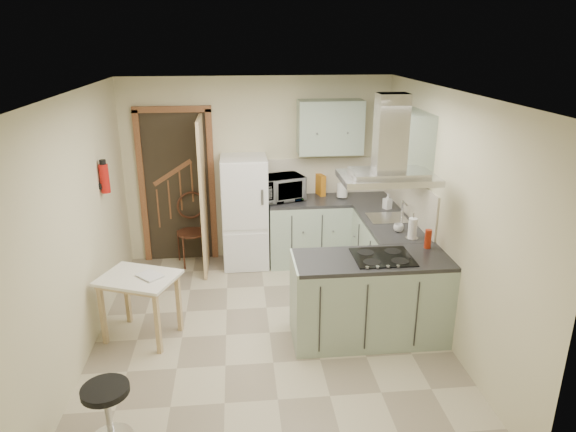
{
  "coord_description": "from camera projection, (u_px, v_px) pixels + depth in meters",
  "views": [
    {
      "loc": [
        -0.28,
        -4.73,
        2.98
      ],
      "look_at": [
        0.24,
        0.45,
        1.15
      ],
      "focal_mm": 32.0,
      "sensor_mm": 36.0,
      "label": 1
    }
  ],
  "objects": [
    {
      "name": "fridge",
      "position": [
        245.0,
        212.0,
        6.88
      ],
      "size": [
        0.6,
        0.6,
        1.5
      ],
      "primitive_type": "cube",
      "color": "white",
      "rests_on": "floor"
    },
    {
      "name": "sink",
      "position": [
        387.0,
        218.0,
        6.19
      ],
      "size": [
        0.45,
        0.4,
        0.01
      ],
      "primitive_type": "cube",
      "color": "silver",
      "rests_on": "counter_right"
    },
    {
      "name": "drop_leaf_table",
      "position": [
        141.0,
        307.0,
        5.27
      ],
      "size": [
        0.9,
        0.79,
        0.7
      ],
      "primitive_type": "cube",
      "rotation": [
        0.0,
        0.0,
        -0.39
      ],
      "color": "tan",
      "rests_on": "floor"
    },
    {
      "name": "fire_extinguisher",
      "position": [
        105.0,
        179.0,
        5.63
      ],
      "size": [
        0.1,
        0.1,
        0.32
      ],
      "primitive_type": "cylinder",
      "color": "#B2140F",
      "rests_on": "left_wall"
    },
    {
      "name": "hob",
      "position": [
        383.0,
        257.0,
        5.09
      ],
      "size": [
        0.58,
        0.5,
        0.01
      ],
      "primitive_type": "cube",
      "color": "black",
      "rests_on": "peninsula"
    },
    {
      "name": "floor",
      "position": [
        270.0,
        333.0,
        5.45
      ],
      "size": [
        4.2,
        4.2,
        0.0
      ],
      "primitive_type": "plane",
      "color": "#B7AC8E",
      "rests_on": "ground"
    },
    {
      "name": "counter_back",
      "position": [
        308.0,
        231.0,
        7.06
      ],
      "size": [
        1.08,
        0.6,
        0.9
      ],
      "primitive_type": "cube",
      "color": "#9EB2A0",
      "rests_on": "floor"
    },
    {
      "name": "left_wall",
      "position": [
        79.0,
        229.0,
        4.87
      ],
      "size": [
        0.0,
        4.2,
        4.2
      ],
      "primitive_type": "plane",
      "rotation": [
        1.57,
        0.0,
        1.57
      ],
      "color": "beige",
      "rests_on": "floor"
    },
    {
      "name": "cup",
      "position": [
        398.0,
        228.0,
        5.76
      ],
      "size": [
        0.13,
        0.13,
        0.09
      ],
      "primitive_type": "imported",
      "rotation": [
        0.0,
        0.0,
        0.16
      ],
      "color": "white",
      "rests_on": "counter_right"
    },
    {
      "name": "microwave",
      "position": [
        280.0,
        188.0,
        6.84
      ],
      "size": [
        0.69,
        0.57,
        0.33
      ],
      "primitive_type": "imported",
      "rotation": [
        0.0,
        0.0,
        0.32
      ],
      "color": "black",
      "rests_on": "counter_back"
    },
    {
      "name": "stool",
      "position": [
        108.0,
        413.0,
        3.94
      ],
      "size": [
        0.4,
        0.4,
        0.49
      ],
      "primitive_type": "cylinder",
      "rotation": [
        0.0,
        0.0,
        -0.1
      ],
      "color": "black",
      "rests_on": "floor"
    },
    {
      "name": "doorway",
      "position": [
        177.0,
        187.0,
        6.94
      ],
      "size": [
        1.1,
        0.12,
        2.1
      ],
      "primitive_type": "cube",
      "color": "brown",
      "rests_on": "floor"
    },
    {
      "name": "bentwood_chair",
      "position": [
        192.0,
        233.0,
        6.99
      ],
      "size": [
        0.5,
        0.5,
        0.9
      ],
      "primitive_type": "cube",
      "rotation": [
        0.0,
        0.0,
        0.31
      ],
      "color": "#4D2119",
      "rests_on": "floor"
    },
    {
      "name": "peninsula",
      "position": [
        370.0,
        298.0,
        5.23
      ],
      "size": [
        1.55,
        0.65,
        0.9
      ],
      "primitive_type": "cube",
      "color": "#9EB2A0",
      "rests_on": "floor"
    },
    {
      "name": "kettle",
      "position": [
        342.0,
        190.0,
        6.94
      ],
      "size": [
        0.17,
        0.17,
        0.22
      ],
      "primitive_type": "cylinder",
      "rotation": [
        0.0,
        0.0,
        0.2
      ],
      "color": "white",
      "rests_on": "counter_back"
    },
    {
      "name": "wall_cabinet_back",
      "position": [
        330.0,
        127.0,
        6.74
      ],
      "size": [
        0.85,
        0.35,
        0.7
      ],
      "primitive_type": "cube",
      "color": "#9EB2A0",
      "rests_on": "back_wall"
    },
    {
      "name": "back_wall",
      "position": [
        258.0,
        170.0,
        7.01
      ],
      "size": [
        3.6,
        0.0,
        3.6
      ],
      "primitive_type": "plane",
      "rotation": [
        1.57,
        0.0,
        0.0
      ],
      "color": "beige",
      "rests_on": "floor"
    },
    {
      "name": "splashback",
      "position": [
        327.0,
        175.0,
        7.12
      ],
      "size": [
        1.68,
        0.02,
        0.5
      ],
      "primitive_type": "cube",
      "color": "beige",
      "rests_on": "counter_back"
    },
    {
      "name": "book",
      "position": [
        141.0,
        275.0,
        5.07
      ],
      "size": [
        0.31,
        0.31,
        0.11
      ],
      "primitive_type": "imported",
      "rotation": [
        0.0,
        0.0,
        0.75
      ],
      "color": "#923041",
      "rests_on": "drop_leaf_table"
    },
    {
      "name": "ceiling",
      "position": [
        266.0,
        92.0,
        4.62
      ],
      "size": [
        4.2,
        4.2,
        0.0
      ],
      "primitive_type": "plane",
      "rotation": [
        3.14,
        0.0,
        0.0
      ],
      "color": "silver",
      "rests_on": "back_wall"
    },
    {
      "name": "extractor_hood",
      "position": [
        388.0,
        178.0,
        4.82
      ],
      "size": [
        0.9,
        0.55,
        0.1
      ],
      "primitive_type": "cube",
      "color": "silver",
      "rests_on": "ceiling"
    },
    {
      "name": "paper_towel",
      "position": [
        413.0,
        228.0,
        5.54
      ],
      "size": [
        0.13,
        0.13,
        0.24
      ],
      "primitive_type": "cylinder",
      "rotation": [
        0.0,
        0.0,
        -0.44
      ],
      "color": "white",
      "rests_on": "counter_right"
    },
    {
      "name": "red_bottle",
      "position": [
        428.0,
        239.0,
        5.3
      ],
      "size": [
        0.09,
        0.09,
        0.2
      ],
      "primitive_type": "cylinder",
      "rotation": [
        0.0,
        0.0,
        -0.4
      ],
      "color": "#A7270E",
      "rests_on": "peninsula"
    },
    {
      "name": "counter_right",
      "position": [
        381.0,
        247.0,
        6.5
      ],
      "size": [
        0.6,
        1.95,
        0.9
      ],
      "primitive_type": "cube",
      "color": "#9EB2A0",
      "rests_on": "floor"
    },
    {
      "name": "soap_bottle",
      "position": [
        388.0,
        201.0,
        6.51
      ],
      "size": [
        0.12,
        0.12,
        0.2
      ],
      "primitive_type": "imported",
      "rotation": [
        0.0,
        0.0,
        0.4
      ],
      "color": "#B2B4BF",
      "rests_on": "counter_right"
    },
    {
      "name": "wall_cabinet_right",
      "position": [
        406.0,
        142.0,
        5.79
      ],
      "size": [
        0.35,
        0.9,
        0.7
      ],
      "primitive_type": "cube",
      "color": "#9EB2A0",
      "rests_on": "right_wall"
    },
    {
      "name": "right_wall",
      "position": [
        445.0,
        216.0,
        5.21
      ],
      "size": [
        0.0,
        4.2,
        4.2
      ],
      "primitive_type": "plane",
      "rotation": [
        1.57,
        0.0,
        -1.57
      ],
      "color": "beige",
      "rests_on": "floor"
    },
    {
      "name": "cereal_box",
      "position": [
        321.0,
        185.0,
        7.06
      ],
      "size": [
        0.12,
        0.2,
        0.29
      ],
      "primitive_type": "cube",
      "rotation": [
        0.0,
        0.0,
        0.26
      ],
      "color": "#C67317",
      "rests_on": "counter_back"
    }
  ]
}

